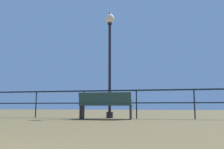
# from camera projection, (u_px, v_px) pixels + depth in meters

# --- Properties ---
(pier_railing) EXTENTS (25.22, 0.05, 1.01)m
(pier_railing) POSITION_uv_depth(u_px,v_px,m) (110.00, 97.00, 8.37)
(pier_railing) COLOR black
(pier_railing) RESTS_ON ground_plane
(bench_near_left) EXTENTS (1.75, 0.74, 0.88)m
(bench_near_left) POSITION_uv_depth(u_px,v_px,m) (105.00, 104.00, 7.67)
(bench_near_left) COLOR #2B4640
(bench_near_left) RESTS_ON ground_plane
(lamppost_center) EXTENTS (0.36, 0.36, 4.08)m
(lamppost_center) POSITION_uv_depth(u_px,v_px,m) (110.00, 49.00, 8.85)
(lamppost_center) COLOR black
(lamppost_center) RESTS_ON ground_plane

